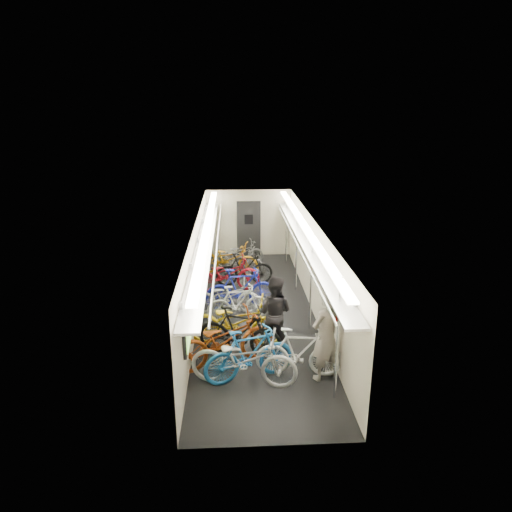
{
  "coord_description": "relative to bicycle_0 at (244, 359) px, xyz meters",
  "views": [
    {
      "loc": [
        -0.58,
        -10.94,
        5.1
      ],
      "look_at": [
        0.07,
        1.27,
        1.15
      ],
      "focal_mm": 32.0,
      "sensor_mm": 36.0,
      "label": 1
    }
  ],
  "objects": [
    {
      "name": "bicycle_8",
      "position": [
        -0.39,
        4.78,
        -0.02
      ],
      "size": [
        2.08,
        0.99,
        1.05
      ],
      "primitive_type": "imported",
      "rotation": [
        0.0,
        0.0,
        1.72
      ],
      "color": "maroon",
      "rests_on": "ground"
    },
    {
      "name": "bicycle_12",
      "position": [
        0.01,
        6.33,
        -0.1
      ],
      "size": [
        1.77,
        1.16,
        0.88
      ],
      "primitive_type": "imported",
      "rotation": [
        0.0,
        0.0,
        1.19
      ],
      "color": "slate",
      "rests_on": "ground"
    },
    {
      "name": "bicycle_1",
      "position": [
        0.11,
        0.15,
        0.01
      ],
      "size": [
        1.92,
        1.06,
        1.11
      ],
      "primitive_type": "imported",
      "rotation": [
        0.0,
        0.0,
        1.88
      ],
      "color": "#1D64AE",
      "rests_on": "ground"
    },
    {
      "name": "bicycle_5",
      "position": [
        -0.07,
        2.84,
        -0.07
      ],
      "size": [
        1.63,
        0.71,
        0.95
      ],
      "primitive_type": "imported",
      "rotation": [
        0.0,
        0.0,
        1.74
      ],
      "color": "silver",
      "rests_on": "ground"
    },
    {
      "name": "backpack",
      "position": [
        1.97,
        0.39,
        0.74
      ],
      "size": [
        0.29,
        0.22,
        0.38
      ],
      "primitive_type": "cube",
      "rotation": [
        0.0,
        0.0,
        -0.33
      ],
      "color": "#A41510",
      "rests_on": "passenger_near"
    },
    {
      "name": "bicycle_14",
      "position": [
        0.06,
        7.04,
        -0.1
      ],
      "size": [
        1.77,
        1.05,
        0.88
      ],
      "primitive_type": "imported",
      "rotation": [
        0.0,
        0.0,
        1.87
      ],
      "color": "slate",
      "rests_on": "ground"
    },
    {
      "name": "bicycle_3",
      "position": [
        -0.06,
        1.07,
        0.03
      ],
      "size": [
        1.97,
        1.14,
        1.14
      ],
      "primitive_type": "imported",
      "rotation": [
        0.0,
        0.0,
        1.23
      ],
      "color": "black",
      "rests_on": "ground"
    },
    {
      "name": "train_car_shell",
      "position": [
        0.04,
        3.98,
        1.11
      ],
      "size": [
        10.0,
        10.0,
        10.0
      ],
      "color": "black",
      "rests_on": "ground"
    },
    {
      "name": "bicycle_4",
      "position": [
        -0.14,
        1.6,
        0.02
      ],
      "size": [
        2.23,
        1.03,
        1.13
      ],
      "primitive_type": "imported",
      "rotation": [
        0.0,
        0.0,
        1.44
      ],
      "color": "gold",
      "rests_on": "ground"
    },
    {
      "name": "passenger_near",
      "position": [
        1.59,
        0.16,
        0.39
      ],
      "size": [
        0.81,
        0.75,
        1.86
      ],
      "primitive_type": "imported",
      "rotation": [
        0.0,
        0.0,
        3.73
      ],
      "color": "gray",
      "rests_on": "ground"
    },
    {
      "name": "bicycle_10",
      "position": [
        -0.34,
        6.18,
        -0.0
      ],
      "size": [
        2.19,
        1.37,
        1.08
      ],
      "primitive_type": "imported",
      "rotation": [
        0.0,
        0.0,
        1.23
      ],
      "color": "#BF7B12",
      "rests_on": "ground"
    },
    {
      "name": "passenger_mid",
      "position": [
        0.71,
        1.42,
        0.3
      ],
      "size": [
        1.0,
        0.9,
        1.69
      ],
      "primitive_type": "imported",
      "rotation": [
        0.0,
        0.0,
        2.76
      ],
      "color": "black",
      "rests_on": "ground"
    },
    {
      "name": "bicycle_6",
      "position": [
        -0.36,
        3.29,
        -0.09
      ],
      "size": [
        1.76,
        0.66,
        0.92
      ],
      "primitive_type": "imported",
      "rotation": [
        0.0,
        0.0,
        1.54
      ],
      "color": "#9E9EA2",
      "rests_on": "ground"
    },
    {
      "name": "bicycle_0",
      "position": [
        0.0,
        0.0,
        0.0
      ],
      "size": [
        2.18,
        1.13,
        1.09
      ],
      "primitive_type": "imported",
      "rotation": [
        0.0,
        0.0,
        1.37
      ],
      "color": "#AFAFB4",
      "rests_on": "ground"
    },
    {
      "name": "bicycle_2",
      "position": [
        -0.38,
        0.73,
        0.03
      ],
      "size": [
        2.33,
        1.49,
        1.15
      ],
      "primitive_type": "imported",
      "rotation": [
        0.0,
        0.0,
        1.93
      ],
      "color": "#8E360F",
      "rests_on": "ground"
    },
    {
      "name": "bicycle_9",
      "position": [
        0.17,
        5.24,
        -0.02
      ],
      "size": [
        1.79,
        0.73,
        1.04
      ],
      "primitive_type": "imported",
      "rotation": [
        0.0,
        0.0,
        1.71
      ],
      "color": "black",
      "rests_on": "ground"
    },
    {
      "name": "bicycle_11",
      "position": [
        1.1,
        0.26,
        -0.03
      ],
      "size": [
        1.77,
        0.68,
        1.04
      ],
      "primitive_type": "imported",
      "rotation": [
        0.0,
        0.0,
        1.45
      ],
      "color": "silver",
      "rests_on": "ground"
    },
    {
      "name": "bicycle_7",
      "position": [
        0.02,
        3.54,
        0.02
      ],
      "size": [
        1.94,
        0.75,
        1.14
      ],
      "primitive_type": "imported",
      "rotation": [
        0.0,
        0.0,
        1.69
      ],
      "color": "#182295",
      "rests_on": "ground"
    }
  ]
}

